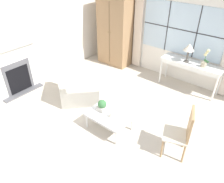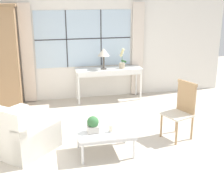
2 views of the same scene
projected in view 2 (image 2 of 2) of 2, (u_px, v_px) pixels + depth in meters
name	position (u px, v px, depth m)	size (l,w,h in m)	color
ground_plane	(112.00, 155.00, 5.03)	(14.00, 14.00, 0.00)	#BCB2A3
wall_back_windowed	(84.00, 42.00, 7.43)	(7.20, 0.14, 2.80)	silver
console_table	(109.00, 72.00, 7.46)	(1.58, 0.46, 0.78)	white
table_lamp	(104.00, 53.00, 7.24)	(0.28, 0.28, 0.50)	#4C4742
potted_orchid	(122.00, 61.00, 7.40)	(0.17, 0.14, 0.48)	tan
armchair_upholstered	(20.00, 134.00, 5.10)	(1.30, 1.30, 0.86)	silver
side_chair_wooden	(182.00, 107.00, 5.51)	(0.57, 0.57, 1.02)	beige
coffee_table	(105.00, 133.00, 4.99)	(0.91, 0.64, 0.39)	silver
potted_plant_small	(93.00, 124.00, 4.90)	(0.19, 0.19, 0.26)	#BCB7AD
pillar_candle	(111.00, 129.00, 4.94)	(0.10, 0.10, 0.13)	silver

